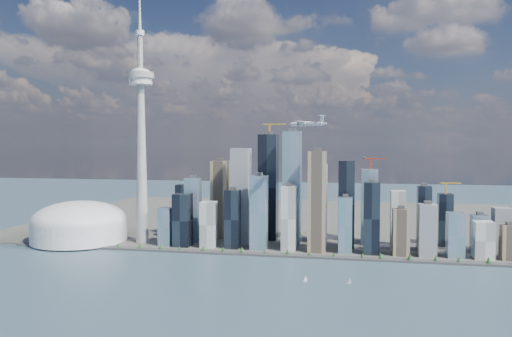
% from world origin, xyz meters
% --- Properties ---
extents(ground, '(4000.00, 4000.00, 0.00)m').
position_xyz_m(ground, '(0.00, 0.00, 0.00)').
color(ground, '#314B56').
rests_on(ground, ground).
extents(seawall, '(1100.00, 22.00, 4.00)m').
position_xyz_m(seawall, '(0.00, 250.00, 2.00)').
color(seawall, '#383838').
rests_on(seawall, ground).
extents(land, '(1400.00, 900.00, 3.00)m').
position_xyz_m(land, '(0.00, 700.00, 1.50)').
color(land, '#4C4C47').
rests_on(land, ground).
extents(shoreline_trees, '(960.53, 7.20, 8.80)m').
position_xyz_m(shoreline_trees, '(0.00, 250.00, 8.78)').
color(shoreline_trees, '#3F2D1E').
rests_on(shoreline_trees, seawall).
extents(skyscraper_cluster, '(736.00, 142.00, 255.54)m').
position_xyz_m(skyscraper_cluster, '(59.62, 336.82, 79.24)').
color(skyscraper_cluster, black).
rests_on(skyscraper_cluster, land).
extents(needle_tower, '(56.00, 56.00, 550.50)m').
position_xyz_m(needle_tower, '(-300.00, 310.00, 235.84)').
color(needle_tower, '#979793').
rests_on(needle_tower, land).
extents(dome_stadium, '(200.00, 200.00, 86.00)m').
position_xyz_m(dome_stadium, '(-440.00, 300.00, 39.44)').
color(dome_stadium, silver).
rests_on(dome_stadium, land).
extents(airplane, '(72.51, 65.03, 18.47)m').
position_xyz_m(airplane, '(57.14, 224.96, 249.31)').
color(airplane, silver).
rests_on(airplane, ground).
extents(sailboat_west, '(7.66, 2.84, 10.58)m').
position_xyz_m(sailboat_west, '(134.77, 88.42, 3.39)').
color(sailboat_west, silver).
rests_on(sailboat_west, ground).
extents(sailboat_east, '(7.41, 4.40, 10.53)m').
position_xyz_m(sailboat_east, '(67.66, 88.69, 3.38)').
color(sailboat_east, silver).
rests_on(sailboat_east, ground).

